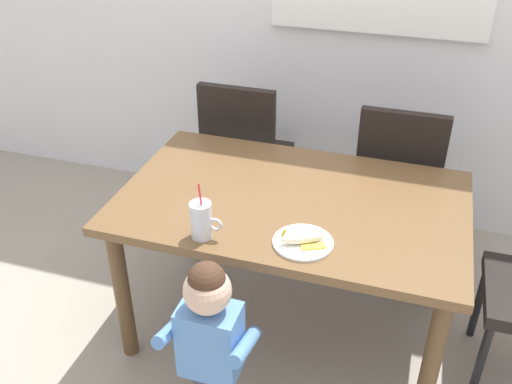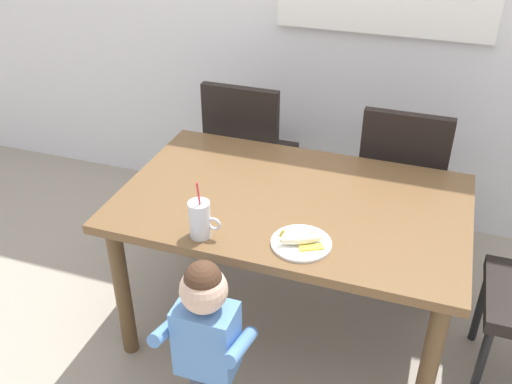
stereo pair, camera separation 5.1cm
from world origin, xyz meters
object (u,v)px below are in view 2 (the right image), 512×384
milk_cup (200,221)px  peeled_banana (302,239)px  dining_chair_left (248,150)px  snack_plate (301,243)px  toddler_standing (206,332)px  dining_table (292,217)px  dining_chair_right (401,180)px

milk_cup → peeled_banana: (0.38, 0.06, -0.04)m
dining_chair_left → peeled_banana: dining_chair_left is taller
dining_chair_left → snack_plate: dining_chair_left is taller
snack_plate → toddler_standing: bearing=-126.8°
milk_cup → snack_plate: bearing=10.5°
dining_table → snack_plate: 0.34m
dining_chair_left → peeled_banana: (0.58, -1.02, 0.23)m
toddler_standing → peeled_banana: 0.49m
snack_plate → dining_table: bearing=111.6°
dining_table → milk_cup: size_ratio=5.81×
dining_table → peeled_banana: size_ratio=8.34×
dining_chair_left → snack_plate: (0.58, -1.01, 0.20)m
dining_table → dining_chair_right: size_ratio=1.53×
dining_table → peeled_banana: 0.35m
peeled_banana → milk_cup: bearing=-170.6°
dining_chair_left → dining_chair_right: (0.86, -0.06, 0.00)m
dining_chair_right → dining_chair_left: bearing=-3.7°
dining_table → dining_chair_right: (0.40, 0.66, -0.10)m
snack_plate → peeled_banana: 0.03m
dining_chair_left → milk_cup: (0.20, -1.08, 0.26)m
dining_chair_left → peeled_banana: 1.20m
toddler_standing → milk_cup: 0.41m
dining_chair_right → toddler_standing: dining_chair_right is taller
toddler_standing → milk_cup: (-0.13, 0.27, 0.28)m
dining_table → snack_plate: (0.12, -0.30, 0.10)m
dining_chair_left → peeled_banana: size_ratio=5.47×
dining_chair_right → dining_table: bearing=58.5°
peeled_banana → dining_chair_left: bearing=119.7°
toddler_standing → dining_chair_left: bearing=103.5°
dining_table → snack_plate: size_ratio=6.37×
dining_table → dining_chair_right: bearing=58.5°
dining_table → dining_chair_right: 0.78m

